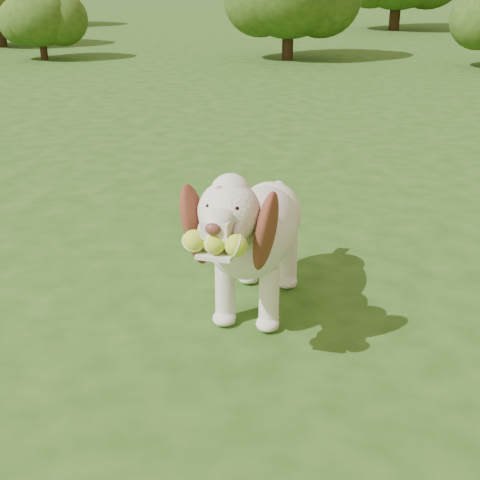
% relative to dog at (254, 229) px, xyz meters
% --- Properties ---
extents(ground, '(80.00, 80.00, 0.00)m').
position_rel_dog_xyz_m(ground, '(-0.56, 0.22, -0.42)').
color(ground, '#224213').
rests_on(ground, ground).
extents(dog, '(0.42, 1.21, 0.79)m').
position_rel_dog_xyz_m(dog, '(0.00, 0.00, 0.00)').
color(dog, silver).
rests_on(dog, ground).
extents(shrub_a, '(1.16, 1.16, 1.20)m').
position_rel_dog_xyz_m(shrub_a, '(-5.81, 7.37, 0.29)').
color(shrub_a, '#382314').
rests_on(shrub_a, ground).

